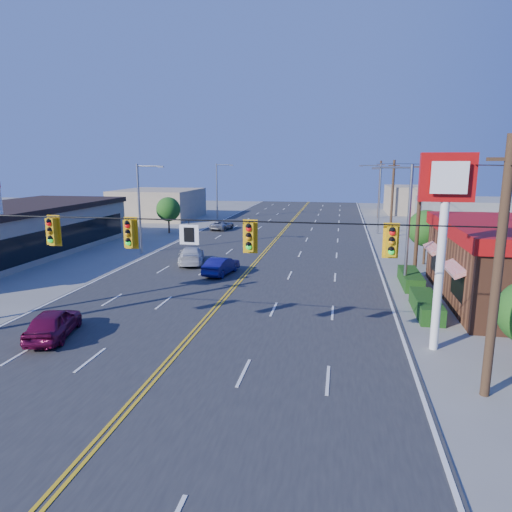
% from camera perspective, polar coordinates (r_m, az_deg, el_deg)
% --- Properties ---
extents(ground, '(160.00, 160.00, 0.00)m').
position_cam_1_polar(ground, '(19.25, -11.34, -13.51)').
color(ground, gray).
rests_on(ground, ground).
extents(road, '(20.00, 120.00, 0.06)m').
position_cam_1_polar(road, '(37.60, 0.01, -0.80)').
color(road, '#2D2D30').
rests_on(road, ground).
extents(signal_span, '(24.32, 0.34, 9.00)m').
position_cam_1_polar(signal_span, '(17.80, -12.32, 0.95)').
color(signal_span, '#47301E').
rests_on(signal_span, ground).
extents(kfc_pylon, '(2.20, 0.36, 8.50)m').
position_cam_1_polar(kfc_pylon, '(20.65, 22.50, 5.02)').
color(kfc_pylon, white).
rests_on(kfc_pylon, ground).
extents(strip_mall, '(10.40, 26.40, 4.40)m').
position_cam_1_polar(strip_mall, '(45.00, -29.28, 2.64)').
color(strip_mall, tan).
rests_on(strip_mall, ground).
extents(streetlight_se, '(2.55, 0.25, 8.00)m').
position_cam_1_polar(streetlight_se, '(30.58, 18.17, 4.29)').
color(streetlight_se, gray).
rests_on(streetlight_se, ground).
extents(streetlight_ne, '(2.55, 0.25, 8.00)m').
position_cam_1_polar(streetlight_ne, '(54.37, 14.98, 7.42)').
color(streetlight_ne, gray).
rests_on(streetlight_ne, ground).
extents(streetlight_sw, '(2.55, 0.25, 8.00)m').
position_cam_1_polar(streetlight_sw, '(42.11, -14.15, 6.36)').
color(streetlight_sw, gray).
rests_on(streetlight_sw, ground).
extents(streetlight_nw, '(2.55, 0.25, 8.00)m').
position_cam_1_polar(streetlight_nw, '(66.56, -4.74, 8.46)').
color(streetlight_nw, gray).
rests_on(streetlight_nw, ground).
extents(utility_pole_near, '(0.28, 0.28, 8.40)m').
position_cam_1_polar(utility_pole_near, '(34.75, 19.62, 4.49)').
color(utility_pole_near, '#47301E').
rests_on(utility_pole_near, ground).
extents(utility_pole_mid, '(0.28, 0.28, 8.40)m').
position_cam_1_polar(utility_pole_mid, '(52.53, 16.66, 6.85)').
color(utility_pole_mid, '#47301E').
rests_on(utility_pole_mid, ground).
extents(utility_pole_far, '(0.28, 0.28, 8.40)m').
position_cam_1_polar(utility_pole_far, '(70.42, 15.19, 8.01)').
color(utility_pole_far, '#47301E').
rests_on(utility_pole_far, ground).
extents(tree_kfc_rear, '(2.94, 2.94, 4.41)m').
position_cam_1_polar(tree_kfc_rear, '(39.04, 20.50, 3.26)').
color(tree_kfc_rear, '#47301E').
rests_on(tree_kfc_rear, ground).
extents(tree_west, '(2.80, 2.80, 4.20)m').
position_cam_1_polar(tree_west, '(54.12, -10.90, 5.76)').
color(tree_west, '#47301E').
rests_on(tree_west, ground).
extents(bld_east_mid, '(12.00, 10.00, 4.00)m').
position_cam_1_polar(bld_east_mid, '(58.45, 25.75, 4.45)').
color(bld_east_mid, gray).
rests_on(bld_east_mid, ground).
extents(bld_west_far, '(11.00, 12.00, 4.20)m').
position_cam_1_polar(bld_west_far, '(69.72, -12.07, 6.40)').
color(bld_west_far, tan).
rests_on(bld_west_far, ground).
extents(bld_east_far, '(10.00, 10.00, 4.40)m').
position_cam_1_polar(bld_east_far, '(79.27, 19.61, 6.65)').
color(bld_east_far, tan).
rests_on(bld_east_far, ground).
extents(car_magenta, '(2.57, 4.32, 1.38)m').
position_cam_1_polar(car_magenta, '(23.50, -24.00, -7.81)').
color(car_magenta, maroon).
rests_on(car_magenta, ground).
extents(car_blue, '(2.02, 4.08, 1.28)m').
position_cam_1_polar(car_blue, '(33.47, -4.37, -1.31)').
color(car_blue, '#0F0E56').
rests_on(car_blue, ground).
extents(car_white, '(3.11, 5.08, 1.37)m').
position_cam_1_polar(car_white, '(37.29, -8.08, 0.01)').
color(car_white, silver).
rests_on(car_white, ground).
extents(car_silver, '(2.39, 4.29, 1.13)m').
position_cam_1_polar(car_silver, '(56.04, -4.26, 3.83)').
color(car_silver, '#A3A3A8').
rests_on(car_silver, ground).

